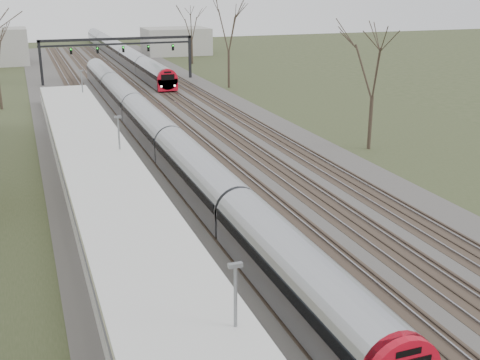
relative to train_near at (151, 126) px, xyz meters
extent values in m
cube|color=#474442|center=(2.50, 4.54, -1.43)|extent=(24.00, 160.00, 0.10)
cube|color=#4C3828|center=(-3.50, 4.54, -1.39)|extent=(2.60, 160.00, 0.06)
cube|color=gray|center=(-4.22, 4.54, -1.32)|extent=(0.07, 160.00, 0.12)
cube|color=gray|center=(-2.78, 4.54, -1.32)|extent=(0.07, 160.00, 0.12)
cube|color=#4C3828|center=(0.00, 4.54, -1.39)|extent=(2.60, 160.00, 0.06)
cube|color=gray|center=(-0.72, 4.54, -1.32)|extent=(0.07, 160.00, 0.12)
cube|color=gray|center=(0.72, 4.54, -1.32)|extent=(0.07, 160.00, 0.12)
cube|color=#4C3828|center=(3.50, 4.54, -1.39)|extent=(2.60, 160.00, 0.06)
cube|color=gray|center=(2.78, 4.54, -1.32)|extent=(0.07, 160.00, 0.12)
cube|color=gray|center=(4.22, 4.54, -1.32)|extent=(0.07, 160.00, 0.12)
cube|color=#4C3828|center=(7.00, 4.54, -1.39)|extent=(2.60, 160.00, 0.06)
cube|color=gray|center=(6.28, 4.54, -1.32)|extent=(0.07, 160.00, 0.12)
cube|color=gray|center=(7.72, 4.54, -1.32)|extent=(0.07, 160.00, 0.12)
cube|color=#4C3828|center=(10.50, 4.54, -1.39)|extent=(2.60, 160.00, 0.06)
cube|color=gray|center=(9.78, 4.54, -1.32)|extent=(0.07, 160.00, 0.12)
cube|color=gray|center=(11.22, 4.54, -1.32)|extent=(0.07, 160.00, 0.12)
cube|color=#9E9B93|center=(-6.55, -12.96, -0.98)|extent=(3.50, 69.00, 1.00)
cylinder|color=slate|center=(-6.55, -32.46, 1.02)|extent=(0.14, 0.14, 3.00)
cylinder|color=slate|center=(-6.55, -24.46, 1.02)|extent=(0.14, 0.14, 3.00)
cylinder|color=slate|center=(-6.55, -16.46, 1.02)|extent=(0.14, 0.14, 3.00)
cylinder|color=slate|center=(-6.55, -8.46, 1.02)|extent=(0.14, 0.14, 3.00)
cylinder|color=slate|center=(-6.55, -0.46, 1.02)|extent=(0.14, 0.14, 3.00)
cube|color=silver|center=(-6.55, -17.46, 2.57)|extent=(4.10, 50.00, 0.12)
cube|color=beige|center=(-6.55, -17.46, 2.40)|extent=(4.10, 50.00, 0.25)
cube|color=black|center=(-7.50, 34.54, 1.52)|extent=(0.35, 0.35, 6.00)
cube|color=black|center=(13.00, 34.54, 1.52)|extent=(0.35, 0.35, 6.00)
cube|color=black|center=(2.75, 34.54, 4.42)|extent=(21.00, 0.35, 0.35)
cube|color=black|center=(2.75, 34.54, 3.72)|extent=(21.00, 0.25, 0.25)
cube|color=black|center=(-3.50, 34.34, 3.02)|extent=(0.32, 0.22, 0.85)
sphere|color=#0CFF19|center=(-3.50, 34.20, 3.27)|extent=(0.16, 0.16, 0.16)
cube|color=black|center=(0.00, 34.34, 3.02)|extent=(0.32, 0.22, 0.85)
sphere|color=#0CFF19|center=(0.00, 34.20, 3.27)|extent=(0.16, 0.16, 0.16)
cube|color=black|center=(3.50, 34.34, 3.02)|extent=(0.32, 0.22, 0.85)
sphere|color=#0CFF19|center=(3.50, 34.20, 3.27)|extent=(0.16, 0.16, 0.16)
cube|color=black|center=(7.00, 34.34, 3.02)|extent=(0.32, 0.22, 0.85)
sphere|color=#0CFF19|center=(7.00, 34.20, 3.27)|extent=(0.16, 0.16, 0.16)
cube|color=black|center=(10.50, 34.34, 3.02)|extent=(0.32, 0.22, 0.85)
sphere|color=#0CFF19|center=(10.50, 34.20, 3.27)|extent=(0.16, 0.16, 0.16)
cylinder|color=#2D231C|center=(16.50, -8.46, 0.77)|extent=(0.30, 0.30, 4.50)
cube|color=#9FA2A9|center=(0.00, 0.24, -0.38)|extent=(2.55, 75.00, 1.60)
cylinder|color=#9FA2A9|center=(0.00, 0.24, 0.27)|extent=(2.60, 74.70, 2.60)
cube|color=black|center=(0.00, 0.24, 0.37)|extent=(2.62, 74.40, 0.55)
cube|color=black|center=(0.00, 0.24, -1.30)|extent=(1.80, 74.00, 0.35)
cube|color=#9FA2A9|center=(7.00, 60.78, -0.38)|extent=(2.55, 75.00, 1.60)
cylinder|color=#9FA2A9|center=(7.00, 60.78, 0.27)|extent=(2.60, 74.70, 2.60)
cube|color=black|center=(7.00, 60.78, 0.37)|extent=(2.62, 74.40, 0.55)
cube|color=red|center=(7.00, 23.38, -0.43)|extent=(2.55, 0.50, 1.50)
cylinder|color=red|center=(7.00, 23.43, 0.27)|extent=(2.60, 0.60, 2.60)
cube|color=black|center=(7.00, 23.16, 0.57)|extent=(1.70, 0.12, 0.70)
sphere|color=white|center=(6.15, 23.18, -0.53)|extent=(0.22, 0.22, 0.22)
sphere|color=white|center=(7.85, 23.18, -0.53)|extent=(0.22, 0.22, 0.22)
cube|color=black|center=(7.00, 60.78, -1.30)|extent=(1.80, 74.00, 0.35)
camera|label=1|loc=(-10.09, -50.31, 11.79)|focal=45.00mm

